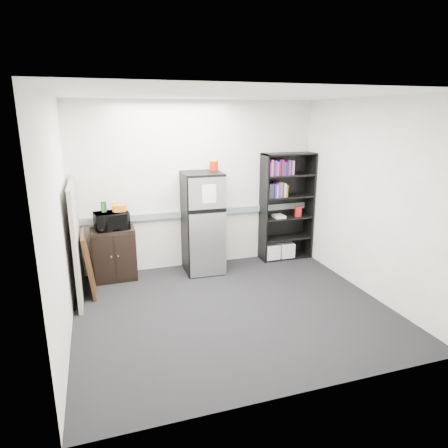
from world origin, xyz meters
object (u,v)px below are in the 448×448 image
object	(u,v)px
refrigerator	(203,223)
cabinet	(114,254)
bookshelf	(285,204)
cubicle_partition	(76,240)
microwave	(112,221)

from	to	relation	value
refrigerator	cabinet	bearing A→B (deg)	178.26
bookshelf	cabinet	world-z (taller)	bookshelf
cubicle_partition	refrigerator	world-z (taller)	cubicle_partition
cubicle_partition	microwave	xyz separation A→B (m)	(0.49, 0.40, 0.13)
microwave	cabinet	bearing A→B (deg)	79.65
bookshelf	refrigerator	xyz separation A→B (m)	(-1.52, -0.15, -0.17)
bookshelf	cubicle_partition	distance (m)	3.45
cubicle_partition	refrigerator	xyz separation A→B (m)	(1.89, 0.34, -0.01)
cabinet	refrigerator	bearing A→B (deg)	-3.29
cubicle_partition	cabinet	bearing A→B (deg)	40.38
cabinet	refrigerator	world-z (taller)	refrigerator
bookshelf	cabinet	distance (m)	2.97
cabinet	microwave	distance (m)	0.54
cubicle_partition	bookshelf	bearing A→B (deg)	8.13
microwave	bookshelf	bearing A→B (deg)	-8.74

